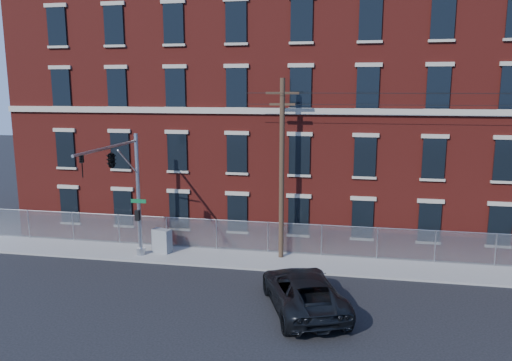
{
  "coord_description": "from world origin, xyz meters",
  "views": [
    {
      "loc": [
        5.6,
        -21.22,
        9.59
      ],
      "look_at": [
        0.86,
        4.0,
        4.8
      ],
      "focal_mm": 34.87,
      "sensor_mm": 36.0,
      "label": 1
    }
  ],
  "objects_px": {
    "pickup_truck": "(303,291)",
    "utility_cabinet": "(162,241)",
    "utility_pole_near": "(282,166)",
    "traffic_signal_mast": "(118,171)"
  },
  "relations": [
    {
      "from": "utility_pole_near",
      "to": "utility_cabinet",
      "type": "height_order",
      "value": "utility_pole_near"
    },
    {
      "from": "utility_pole_near",
      "to": "utility_cabinet",
      "type": "bearing_deg",
      "value": -176.34
    },
    {
      "from": "pickup_truck",
      "to": "utility_cabinet",
      "type": "xyz_separation_m",
      "value": [
        -8.81,
        5.89,
        -0.04
      ]
    },
    {
      "from": "pickup_truck",
      "to": "utility_cabinet",
      "type": "bearing_deg",
      "value": -53.85
    },
    {
      "from": "traffic_signal_mast",
      "to": "utility_pole_near",
      "type": "xyz_separation_m",
      "value": [
        8.0,
        3.42,
        -0.05
      ]
    },
    {
      "from": "pickup_truck",
      "to": "utility_cabinet",
      "type": "height_order",
      "value": "pickup_truck"
    },
    {
      "from": "utility_pole_near",
      "to": "pickup_truck",
      "type": "relative_size",
      "value": 1.63
    },
    {
      "from": "traffic_signal_mast",
      "to": "pickup_truck",
      "type": "relative_size",
      "value": 1.14
    },
    {
      "from": "utility_cabinet",
      "to": "utility_pole_near",
      "type": "bearing_deg",
      "value": 20.98
    },
    {
      "from": "traffic_signal_mast",
      "to": "pickup_truck",
      "type": "bearing_deg",
      "value": -16.47
    }
  ]
}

